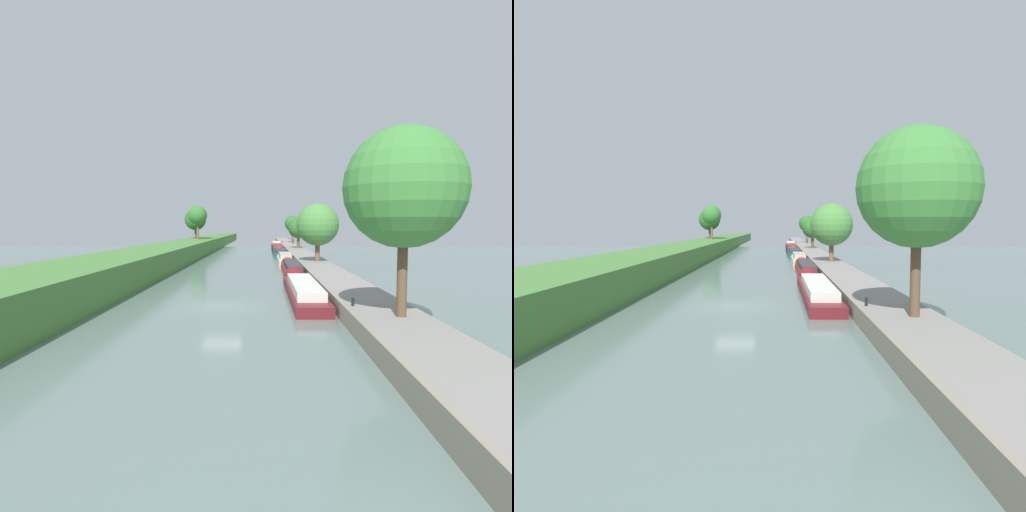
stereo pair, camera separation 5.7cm
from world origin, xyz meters
The scene contains 19 objects.
ground_plane centered at (0.00, 0.00, 0.00)m, with size 160.00×160.00×0.00m, color slate.
left_grassy_bank centered at (-10.76, 0.00, 1.22)m, with size 7.25×260.00×2.45m.
right_towpath centered at (8.86, 0.00, 0.47)m, with size 3.46×260.00×0.94m.
stone_quay centered at (7.01, 0.00, 0.49)m, with size 0.25×260.00×0.99m.
narrowboat_maroon centered at (5.58, 4.49, 0.51)m, with size 2.17×16.29×2.07m.
narrowboat_red centered at (5.78, 19.91, 0.53)m, with size 1.80×15.62×1.83m.
narrowboat_cream centered at (5.72, 34.02, 0.54)m, with size 1.87×10.27×1.98m.
narrowboat_teal centered at (5.56, 46.51, 0.55)m, with size 2.05×13.39×1.97m.
narrowboat_black centered at (5.55, 61.11, 0.61)m, with size 2.17×13.23×2.23m.
narrowboat_blue centered at (5.68, 75.27, 0.59)m, with size 2.09×12.41×2.12m.
tree_rightbank_near centered at (9.14, -7.46, 6.90)m, with size 5.59×5.59×8.78m.
tree_rightbank_midnear centered at (9.14, 24.01, 5.31)m, with size 5.05×5.05×6.92m.
tree_rightbank_midfar centered at (9.39, 55.22, 4.75)m, with size 3.97×3.97×5.83m.
tree_rightbank_far centered at (10.15, 83.09, 5.76)m, with size 4.05×4.05×6.87m.
tree_leftbank_downstream centered at (-10.80, 60.99, 7.33)m, with size 3.92×3.92×6.88m.
tree_leftbank_upstream centered at (-12.29, 67.58, 6.58)m, with size 4.73×4.73×6.50m.
person_walking centered at (9.70, 74.44, 1.81)m, with size 0.34×0.34×1.66m.
mooring_bollard_near centered at (7.43, -4.81, 1.16)m, with size 0.16×0.16×0.45m.
mooring_bollard_far centered at (7.43, 81.01, 1.16)m, with size 0.16×0.16×0.45m.
Camera 1 is at (2.70, -27.47, 5.16)m, focal length 30.30 mm.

